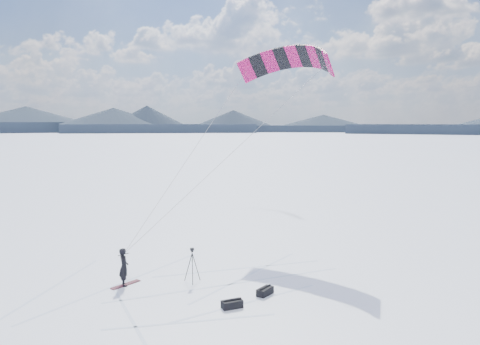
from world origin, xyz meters
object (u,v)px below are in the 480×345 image
snowkiter (124,286)px  snowboard (126,285)px  gear_bag_b (232,304)px  gear_bag_a (265,291)px  tripod (192,260)px

snowkiter → snowboard: (0.07, 0.04, 0.02)m
snowboard → gear_bag_b: size_ratio=1.75×
snowboard → gear_bag_a: 6.14m
snowkiter → tripod: (2.76, -1.03, 1.00)m
tripod → gear_bag_a: bearing=-63.8°
snowkiter → gear_bag_b: 5.33m
tripod → gear_bag_b: bearing=-95.3°
tripod → gear_bag_b: 3.54m
gear_bag_a → gear_bag_b: gear_bag_b is taller
tripod → gear_bag_a: size_ratio=1.77×
gear_bag_a → snowkiter: bearing=115.7°
tripod → snowboard: bearing=150.7°
tripod → gear_bag_b: tripod is taller
gear_bag_b → gear_bag_a: bearing=21.8°
snowkiter → gear_bag_a: snowkiter is taller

